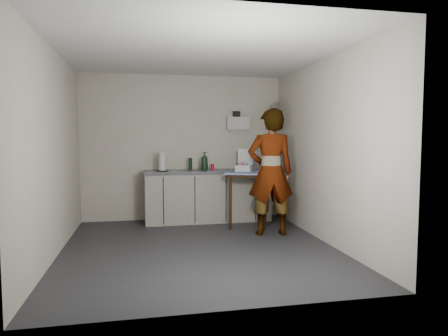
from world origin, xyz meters
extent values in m
plane|color=#252529|center=(0.00, 0.00, 0.00)|extent=(4.00, 4.00, 0.00)
cube|color=beige|center=(0.00, 1.99, 1.30)|extent=(3.60, 0.02, 2.60)
cube|color=beige|center=(1.79, 0.00, 1.30)|extent=(0.02, 4.00, 2.60)
cube|color=beige|center=(-1.79, 0.00, 1.30)|extent=(0.02, 4.00, 2.60)
cube|color=white|center=(0.00, 0.00, 2.60)|extent=(3.60, 4.00, 0.01)
cube|color=black|center=(0.40, 1.70, 0.04)|extent=(2.20, 0.52, 0.08)
cube|color=beige|center=(0.40, 1.70, 0.43)|extent=(2.20, 0.58, 0.86)
cube|color=#4A4E54|center=(0.40, 1.70, 0.89)|extent=(2.24, 0.62, 0.05)
cube|color=black|center=(-0.40, 1.41, 0.43)|extent=(0.02, 0.01, 0.80)
cube|color=black|center=(0.13, 1.41, 0.43)|extent=(0.02, 0.01, 0.80)
cube|color=black|center=(0.67, 1.41, 0.43)|extent=(0.01, 0.01, 0.80)
cube|color=black|center=(1.20, 1.41, 0.43)|extent=(0.02, 0.01, 0.80)
cube|color=silver|center=(1.00, 1.92, 1.75)|extent=(0.42, 0.16, 0.24)
cube|color=silver|center=(1.00, 1.97, 1.61)|extent=(0.30, 0.06, 0.04)
cube|color=black|center=(0.95, 1.83, 1.91)|extent=(0.14, 0.02, 0.10)
cylinder|color=#3A1B0D|center=(0.65, 0.95, 0.43)|extent=(0.05, 0.05, 0.85)
cylinder|color=#3A1B0D|center=(1.14, 0.76, 0.43)|extent=(0.05, 0.05, 0.85)
cylinder|color=#3A1B0D|center=(0.83, 1.44, 0.43)|extent=(0.05, 0.05, 0.85)
cylinder|color=#3A1B0D|center=(1.32, 1.25, 0.43)|extent=(0.05, 0.05, 0.85)
cube|color=#3A1B0D|center=(0.98, 1.10, 0.87)|extent=(0.81, 0.81, 0.04)
cube|color=navy|center=(0.98, 1.10, 0.91)|extent=(0.92, 0.92, 0.03)
imported|color=#B2A593|center=(1.17, 0.52, 0.96)|extent=(0.74, 0.53, 1.92)
imported|color=black|center=(0.33, 1.60, 1.07)|extent=(0.17, 0.17, 0.32)
cylinder|color=red|center=(0.48, 1.65, 0.97)|extent=(0.06, 0.06, 0.11)
cylinder|color=black|center=(0.09, 1.74, 1.02)|extent=(0.06, 0.06, 0.22)
cylinder|color=black|center=(-0.40, 1.61, 0.92)|extent=(0.18, 0.18, 0.02)
cylinder|color=silver|center=(-0.40, 1.61, 1.08)|extent=(0.12, 0.12, 0.30)
cube|color=white|center=(1.14, 1.64, 0.92)|extent=(0.45, 0.34, 0.02)
cylinder|color=white|center=(0.94, 1.50, 1.08)|extent=(0.01, 0.01, 0.29)
cylinder|color=white|center=(1.34, 1.50, 1.08)|extent=(0.01, 0.01, 0.29)
cylinder|color=white|center=(0.94, 1.79, 1.08)|extent=(0.01, 0.01, 0.29)
cylinder|color=white|center=(1.34, 1.79, 1.08)|extent=(0.01, 0.01, 0.29)
cylinder|color=silver|center=(1.03, 1.64, 1.06)|extent=(0.06, 0.25, 0.24)
cylinder|color=silver|center=(1.12, 1.64, 1.06)|extent=(0.06, 0.25, 0.24)
cylinder|color=silver|center=(1.21, 1.64, 1.06)|extent=(0.06, 0.25, 0.24)
cube|color=silver|center=(0.92, 1.14, 0.93)|extent=(0.35, 0.35, 0.01)
cube|color=silver|center=(0.86, 1.03, 0.99)|extent=(0.24, 0.12, 0.10)
cube|color=silver|center=(0.97, 1.25, 0.99)|extent=(0.24, 0.12, 0.10)
cube|color=silver|center=(0.80, 1.19, 0.99)|extent=(0.12, 0.24, 0.10)
cube|color=silver|center=(1.03, 1.09, 0.99)|extent=(0.12, 0.24, 0.10)
cube|color=silver|center=(0.98, 1.26, 1.17)|extent=(0.24, 0.12, 0.26)
cylinder|color=white|center=(0.92, 1.14, 0.99)|extent=(0.17, 0.17, 0.10)
sphere|color=#FF5D94|center=(0.87, 1.13, 1.05)|extent=(0.06, 0.06, 0.06)
sphere|color=#5AB4F6|center=(0.94, 1.09, 1.05)|extent=(0.06, 0.06, 0.06)
sphere|color=#55D072|center=(0.94, 1.18, 1.05)|extent=(0.06, 0.06, 0.06)
sphere|color=#FF5D94|center=(0.90, 1.19, 1.05)|extent=(0.06, 0.06, 0.06)
camera|label=1|loc=(-0.73, -5.25, 1.49)|focal=32.00mm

